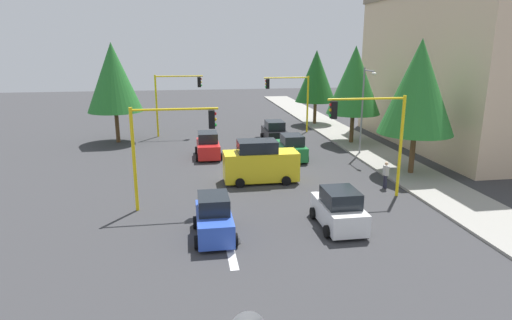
% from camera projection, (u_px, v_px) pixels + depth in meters
% --- Properties ---
extents(ground_plane, '(120.00, 120.00, 0.00)m').
position_uv_depth(ground_plane, '(256.00, 173.00, 30.70)').
color(ground_plane, '#353538').
extents(sidewalk_kerb, '(80.00, 4.00, 0.15)m').
position_uv_depth(sidewalk_kerb, '(370.00, 150.00, 37.05)').
color(sidewalk_kerb, gray).
rests_on(sidewalk_kerb, ground).
extents(lane_arrow_near, '(2.40, 1.10, 1.10)m').
position_uv_depth(lane_arrow_near, '(230.00, 249.00, 19.24)').
color(lane_arrow_near, silver).
rests_on(lane_arrow_near, ground).
extents(apartment_block, '(20.80, 9.30, 13.24)m').
position_uv_depth(apartment_block, '(457.00, 70.00, 37.72)').
color(apartment_block, beige).
rests_on(apartment_block, ground).
extents(traffic_signal_far_right, '(0.36, 4.59, 5.95)m').
position_uv_depth(traffic_signal_far_right, '(175.00, 93.00, 42.13)').
color(traffic_signal_far_right, yellow).
rests_on(traffic_signal_far_right, ground).
extents(traffic_signal_far_left, '(0.36, 4.59, 5.70)m').
position_uv_depth(traffic_signal_far_left, '(290.00, 93.00, 43.91)').
color(traffic_signal_far_left, yellow).
rests_on(traffic_signal_far_left, ground).
extents(traffic_signal_near_right, '(0.36, 4.59, 5.61)m').
position_uv_depth(traffic_signal_near_right, '(168.00, 138.00, 23.09)').
color(traffic_signal_near_right, yellow).
rests_on(traffic_signal_near_right, ground).
extents(traffic_signal_near_left, '(0.36, 4.59, 5.96)m').
position_uv_depth(traffic_signal_near_left, '(373.00, 127.00, 24.77)').
color(traffic_signal_near_left, yellow).
rests_on(traffic_signal_near_left, ground).
extents(street_lamp_curbside, '(2.15, 0.28, 7.00)m').
position_uv_depth(street_lamp_curbside, '(365.00, 102.00, 34.43)').
color(street_lamp_curbside, slate).
rests_on(street_lamp_curbside, ground).
extents(tree_roadside_near, '(4.98, 4.98, 9.14)m').
position_uv_depth(tree_roadside_near, '(418.00, 87.00, 28.85)').
color(tree_roadside_near, brown).
rests_on(tree_roadside_near, ground).
extents(tree_roadside_mid, '(4.73, 4.73, 8.67)m').
position_uv_depth(tree_roadside_mid, '(355.00, 80.00, 38.40)').
color(tree_roadside_mid, brown).
rests_on(tree_roadside_mid, ground).
extents(tree_opposite_side, '(4.88, 4.88, 8.96)m').
position_uv_depth(tree_opposite_side, '(113.00, 77.00, 38.99)').
color(tree_opposite_side, brown).
rests_on(tree_opposite_side, ground).
extents(tree_roadside_far, '(4.47, 4.47, 8.18)m').
position_uv_depth(tree_roadside_far, '(316.00, 76.00, 47.96)').
color(tree_roadside_far, brown).
rests_on(tree_roadside_far, ground).
extents(delivery_van_yellow, '(2.22, 4.80, 2.77)m').
position_uv_depth(delivery_van_yellow, '(260.00, 163.00, 28.45)').
color(delivery_van_yellow, yellow).
rests_on(delivery_van_yellow, ground).
extents(car_white, '(3.75, 2.10, 1.98)m').
position_uv_depth(car_white, '(339.00, 210.00, 21.43)').
color(car_white, white).
rests_on(car_white, ground).
extents(car_green, '(3.86, 2.06, 1.98)m').
position_uv_depth(car_green, '(292.00, 148.00, 34.24)').
color(car_green, '#1E7238').
rests_on(car_green, ground).
extents(car_red, '(3.87, 2.04, 1.98)m').
position_uv_depth(car_red, '(208.00, 146.00, 34.95)').
color(car_red, red).
rests_on(car_red, ground).
extents(car_blue, '(3.66, 1.92, 1.98)m').
position_uv_depth(car_blue, '(214.00, 218.00, 20.37)').
color(car_blue, blue).
rests_on(car_blue, ground).
extents(car_black, '(3.97, 2.10, 1.98)m').
position_uv_depth(car_black, '(274.00, 132.00, 40.39)').
color(car_black, black).
rests_on(car_black, ground).
extents(pedestrian_crossing, '(0.40, 0.24, 1.70)m').
position_uv_depth(pedestrian_crossing, '(386.00, 174.00, 27.26)').
color(pedestrian_crossing, '#262638').
rests_on(pedestrian_crossing, ground).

